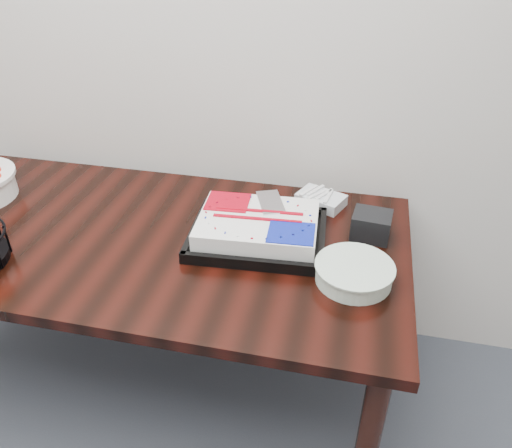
% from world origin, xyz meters
% --- Properties ---
extents(table, '(1.80, 0.90, 0.75)m').
position_xyz_m(table, '(0.00, 2.00, 0.66)').
color(table, black).
rests_on(table, ground).
extents(cake_tray, '(0.48, 0.38, 0.09)m').
position_xyz_m(cake_tray, '(0.39, 2.06, 0.79)').
color(cake_tray, black).
rests_on(cake_tray, table).
extents(plate_stack, '(0.24, 0.24, 0.06)m').
position_xyz_m(plate_stack, '(0.72, 1.90, 0.78)').
color(plate_stack, white).
rests_on(plate_stack, table).
extents(fork_bag, '(0.20, 0.17, 0.05)m').
position_xyz_m(fork_bag, '(0.57, 2.33, 0.77)').
color(fork_bag, silver).
rests_on(fork_bag, table).
extents(napkin_box, '(0.14, 0.12, 0.09)m').
position_xyz_m(napkin_box, '(0.76, 2.16, 0.80)').
color(napkin_box, black).
rests_on(napkin_box, table).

